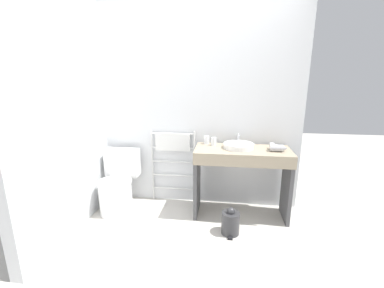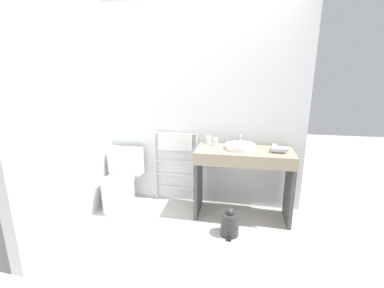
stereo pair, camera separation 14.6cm
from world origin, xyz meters
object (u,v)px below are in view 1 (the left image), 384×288
towel_radiator (173,151)px  cup_near_edge (214,141)px  toilet (118,186)px  cup_near_wall (207,140)px  sink_basin (239,146)px  trash_bin (230,222)px  hair_dryer (277,148)px

towel_radiator → cup_near_edge: towel_radiator is taller
toilet → cup_near_wall: 1.23m
sink_basin → trash_bin: sink_basin is taller
cup_near_edge → trash_bin: bearing=-67.1°
towel_radiator → trash_bin: 1.14m
trash_bin → towel_radiator: bearing=139.3°
sink_basin → cup_near_wall: cup_near_wall is taller
sink_basin → hair_dryer: hair_dryer is taller
hair_dryer → towel_radiator: bearing=167.6°
cup_near_edge → hair_dryer: 0.72m
towel_radiator → trash_bin: size_ratio=3.18×
toilet → cup_near_wall: cup_near_wall is taller
sink_basin → trash_bin: (-0.07, -0.44, -0.72)m
toilet → trash_bin: toilet is taller
cup_near_wall → sink_basin: bearing=-20.6°
sink_basin → cup_near_wall: (-0.38, 0.14, 0.02)m
hair_dryer → toilet: bearing=-179.0°
toilet → cup_near_wall: bearing=12.6°
towel_radiator → hair_dryer: size_ratio=5.21×
toilet → towel_radiator: 0.81m
towel_radiator → trash_bin: towel_radiator is taller
cup_near_wall → trash_bin: (0.31, -0.58, -0.74)m
hair_dryer → trash_bin: bearing=-142.2°
cup_near_edge → hair_dryer: bearing=-11.9°
towel_radiator → cup_near_edge: bearing=-13.0°
towel_radiator → trash_bin: (0.74, -0.64, -0.57)m
hair_dryer → trash_bin: hair_dryer is taller
cup_near_wall → towel_radiator: bearing=171.8°
towel_radiator → cup_near_edge: size_ratio=9.92×
towel_radiator → hair_dryer: bearing=-12.4°
sink_basin → cup_near_edge: size_ratio=3.53×
towel_radiator → cup_near_wall: towel_radiator is taller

